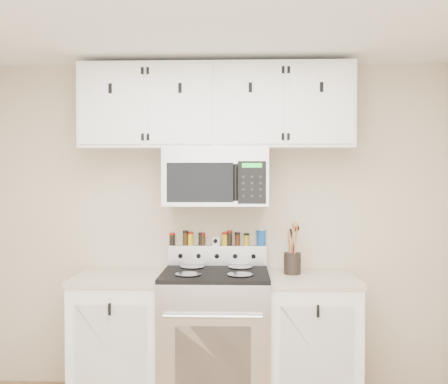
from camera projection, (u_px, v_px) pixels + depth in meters
name	position (u px, v px, depth m)	size (l,w,h in m)	color
back_wall	(217.00, 226.00, 3.89)	(3.50, 0.01, 2.50)	#B9A98B
range	(215.00, 335.00, 3.59)	(0.76, 0.65, 1.10)	#B7B7BA
base_cabinet_left	(121.00, 337.00, 3.64)	(0.64, 0.62, 0.92)	white
base_cabinet_right	(311.00, 339.00, 3.59)	(0.64, 0.62, 0.92)	white
microwave	(216.00, 177.00, 3.69)	(0.76, 0.44, 0.42)	#9E9EA3
upper_cabinets	(216.00, 107.00, 3.70)	(2.00, 0.35, 0.62)	white
utensil_crock	(292.00, 261.00, 3.64)	(0.12, 0.12, 0.36)	black
kitchen_timer	(215.00, 241.00, 3.86)	(0.06, 0.05, 0.07)	white
salt_canister	(261.00, 237.00, 3.85)	(0.07, 0.07, 0.13)	#164D9A
spice_jar_0	(172.00, 239.00, 3.87)	(0.05, 0.05, 0.10)	black
spice_jar_1	(185.00, 238.00, 3.87)	(0.04, 0.04, 0.11)	#38230D
spice_jar_2	(191.00, 239.00, 3.87)	(0.04, 0.04, 0.10)	yellow
spice_jar_3	(201.00, 239.00, 3.86)	(0.04, 0.04, 0.10)	black
spice_jar_4	(203.00, 239.00, 3.86)	(0.04, 0.04, 0.10)	#3B210E
spice_jar_5	(225.00, 239.00, 3.86)	(0.04, 0.04, 0.10)	gold
spice_jar_6	(229.00, 238.00, 3.86)	(0.04, 0.04, 0.12)	black
spice_jar_7	(237.00, 239.00, 3.85)	(0.04, 0.04, 0.10)	#432010
spice_jar_8	(247.00, 239.00, 3.85)	(0.04, 0.04, 0.10)	gold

